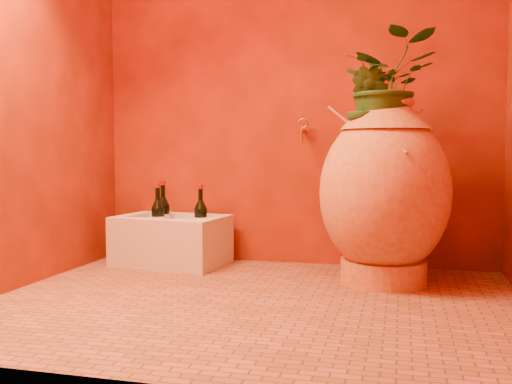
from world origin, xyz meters
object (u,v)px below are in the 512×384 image
(amphora, at_px, (384,192))
(wine_bottle_a, at_px, (163,216))
(wine_bottle_c, at_px, (201,220))
(wall_tap, at_px, (303,129))
(wine_bottle_b, at_px, (158,219))
(stone_basin, at_px, (171,241))

(amphora, height_order, wine_bottle_a, amphora)
(wine_bottle_c, distance_m, wall_tap, 0.84)
(amphora, xyz_separation_m, wine_bottle_a, (-1.39, 0.26, -0.20))
(wine_bottle_b, bearing_deg, amphora, -6.29)
(amphora, height_order, wall_tap, amphora)
(wine_bottle_a, height_order, wine_bottle_c, wine_bottle_a)
(wine_bottle_c, height_order, wall_tap, wall_tap)
(wine_bottle_c, xyz_separation_m, wall_tap, (0.60, 0.19, 0.56))
(amphora, bearing_deg, stone_basin, 171.33)
(stone_basin, xyz_separation_m, wine_bottle_b, (-0.07, -0.05, 0.14))
(wine_bottle_c, bearing_deg, wall_tap, 17.82)
(amphora, xyz_separation_m, wall_tap, (-0.51, 0.37, 0.35))
(stone_basin, bearing_deg, wine_bottle_b, -144.98)
(amphora, bearing_deg, wine_bottle_c, 170.74)
(amphora, relative_size, wine_bottle_a, 2.82)
(amphora, bearing_deg, wine_bottle_a, 169.43)
(amphora, distance_m, wine_bottle_b, 1.40)
(stone_basin, distance_m, wall_tap, 1.08)
(stone_basin, distance_m, wine_bottle_c, 0.25)
(wine_bottle_b, bearing_deg, wall_tap, 14.24)
(wall_tap, bearing_deg, wine_bottle_b, -165.76)
(stone_basin, relative_size, wall_tap, 4.73)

